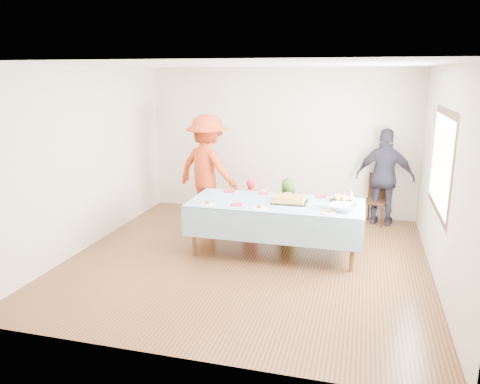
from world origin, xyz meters
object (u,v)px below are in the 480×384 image
object	(u,v)px
adult_left	(208,169)
birthday_cake	(289,200)
party_table	(276,206)
dining_chair	(377,196)

from	to	relation	value
adult_left	birthday_cake	bearing A→B (deg)	164.76
party_table	birthday_cake	bearing A→B (deg)	8.16
party_table	dining_chair	xyz separation A→B (m)	(1.47, 1.89, -0.23)
party_table	birthday_cake	distance (m)	0.22
party_table	dining_chair	distance (m)	2.41
birthday_cake	party_table	bearing A→B (deg)	-171.84
party_table	adult_left	bearing A→B (deg)	140.73
party_table	dining_chair	size ratio (longest dim) A/B	2.84
birthday_cake	adult_left	xyz separation A→B (m)	(-1.64, 1.16, 0.13)
party_table	adult_left	xyz separation A→B (m)	(-1.45, 1.19, 0.23)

